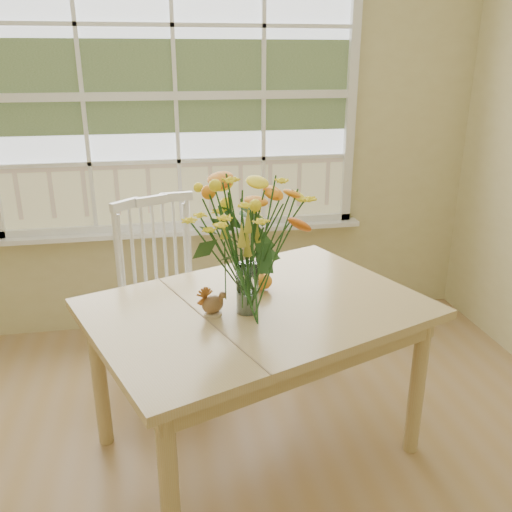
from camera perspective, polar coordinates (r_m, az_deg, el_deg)
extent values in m
cube|color=#CFC384|center=(3.54, -8.32, 13.16)|extent=(4.00, 0.02, 2.70)
cube|color=silver|center=(3.51, -8.48, 16.37)|extent=(2.20, 0.00, 1.60)
cube|color=white|center=(3.62, -7.75, 2.60)|extent=(2.42, 0.12, 0.03)
cube|color=tan|center=(2.39, 0.09, -5.56)|extent=(1.67, 1.45, 0.04)
cube|color=tan|center=(2.42, 0.09, -7.05)|extent=(1.52, 1.29, 0.10)
cylinder|color=tan|center=(2.07, -9.10, -23.25)|extent=(0.07, 0.07, 0.71)
cylinder|color=tan|center=(2.70, -16.14, -12.29)|extent=(0.07, 0.07, 0.71)
cylinder|color=tan|center=(2.66, 16.62, -12.92)|extent=(0.07, 0.07, 0.71)
cylinder|color=tan|center=(3.18, 5.60, -6.37)|extent=(0.07, 0.07, 0.71)
cube|color=white|center=(3.06, -8.82, -4.87)|extent=(0.63, 0.62, 0.05)
cube|color=white|center=(3.11, -10.64, 0.88)|extent=(0.45, 0.24, 0.54)
cylinder|color=white|center=(2.97, -10.22, -11.37)|extent=(0.04, 0.04, 0.47)
cylinder|color=white|center=(3.25, -12.93, -8.63)|extent=(0.04, 0.04, 0.47)
cylinder|color=white|center=(3.11, -4.01, -9.44)|extent=(0.04, 0.04, 0.47)
cylinder|color=white|center=(3.38, -7.14, -7.01)|extent=(0.04, 0.04, 0.47)
cylinder|color=white|center=(2.28, -0.91, -3.40)|extent=(0.10, 0.10, 0.22)
ellipsoid|color=orange|center=(2.51, 0.60, -2.77)|extent=(0.10, 0.10, 0.08)
cylinder|color=#CCB78C|center=(2.30, -4.56, -6.05)|extent=(0.08, 0.08, 0.01)
ellipsoid|color=brown|center=(2.28, -4.59, -5.09)|extent=(0.12, 0.10, 0.08)
ellipsoid|color=#38160F|center=(2.64, -0.24, -1.71)|extent=(0.08, 0.08, 0.07)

